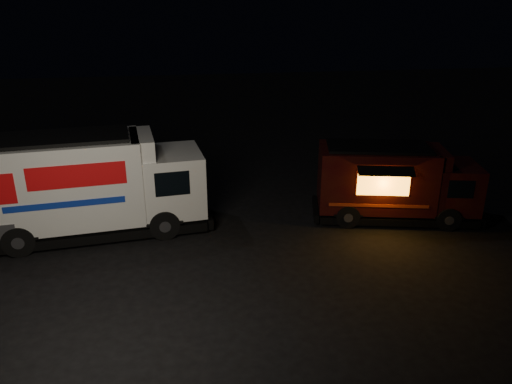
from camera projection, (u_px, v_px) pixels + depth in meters
name	position (u px, v px, depth m)	size (l,w,h in m)	color
ground	(217.00, 272.00, 14.40)	(80.00, 80.00, 0.00)	black
white_truck	(93.00, 184.00, 16.31)	(7.49, 2.56, 3.40)	silver
red_truck	(397.00, 183.00, 17.52)	(5.76, 2.12, 2.68)	#341009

